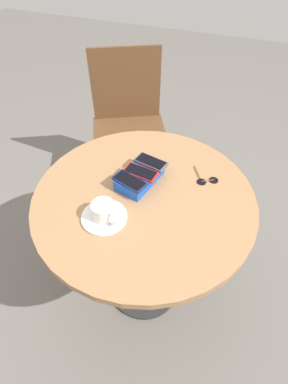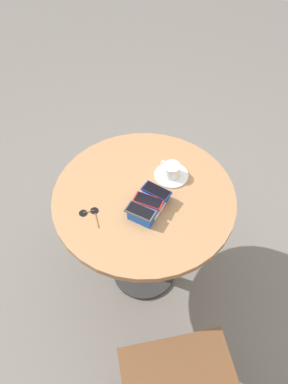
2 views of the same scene
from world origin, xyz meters
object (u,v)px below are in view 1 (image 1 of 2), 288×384
Objects in this scene: saucer at (104,217)px; chair_near_window at (129,125)px; round_table at (144,218)px; phone_navy at (130,181)px; phone_gray at (151,162)px; phone_red at (141,172)px; sunglasses at (206,180)px; coffee_cup at (104,211)px; phone_box at (140,177)px.

saucer is 0.18× the size of chair_near_window.
round_table is 5.19× the size of saucer.
phone_gray is at bearing 162.80° from phone_navy.
phone_navy is at bearing 166.22° from saucer.
phone_red is 1.23× the size of sunglasses.
sunglasses is at bearing 111.72° from phone_red.
chair_near_window is (-0.92, -0.29, -0.30)m from coffee_cup.
coffee_cup reaches higher than phone_gray.
phone_box is 1.94× the size of sunglasses.
phone_red is 0.22m from coffee_cup.
phone_red is (0.07, -0.02, -0.00)m from phone_gray.
phone_navy is (0.06, -0.02, 0.00)m from phone_red.
phone_box is 0.24× the size of chair_near_window.
sunglasses is (-0.16, 0.26, -0.05)m from phone_navy.
phone_navy is 0.16m from saucer.
phone_red is at bearing 164.70° from saucer.
coffee_cup reaches higher than saucer.
phone_box is at bearing 164.76° from phone_navy.
phone_box reaches higher than sunglasses.
chair_near_window reaches higher than sunglasses.
phone_red is at bearing 165.33° from coffee_cup.
phone_navy is at bearing -95.15° from round_table.
phone_navy is 1.27× the size of sunglasses.
phone_red reaches higher than saucer.
phone_red is 0.06m from phone_navy.
phone_red is 0.26m from sunglasses.
coffee_cup is (0.28, -0.07, -0.01)m from phone_gray.
saucer is at bearing -13.78° from phone_navy.
phone_navy is at bearing -17.20° from phone_gray.
phone_red reaches higher than round_table.
phone_gray is 1.32× the size of coffee_cup.
round_table is 3.91× the size of phone_box.
saucer reaches higher than sunglasses.
phone_red is at bearing 68.44° from phone_box.
phone_red is at bearing -15.53° from phone_gray.
saucer is (0.21, -0.06, -0.05)m from phone_red.
chair_near_window is at bearing -154.22° from phone_box.
phone_gray is 1.23× the size of sunglasses.
phone_box reaches higher than saucer.
saucer is at bearing -44.05° from sunglasses.
phone_navy is at bearing -18.98° from phone_red.
sunglasses is (-0.10, 0.24, -0.05)m from phone_red.
phone_navy is (0.06, -0.02, 0.03)m from phone_box.
phone_box is 1.57× the size of phone_red.
phone_navy is at bearing -15.24° from phone_box.
chair_near_window reaches higher than phone_red.
phone_navy is 0.16m from coffee_cup.
sunglasses is at bearing 120.95° from phone_navy.
sunglasses is (-0.31, 0.30, -0.04)m from coffee_cup.
phone_box is at bearing -68.92° from sunglasses.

